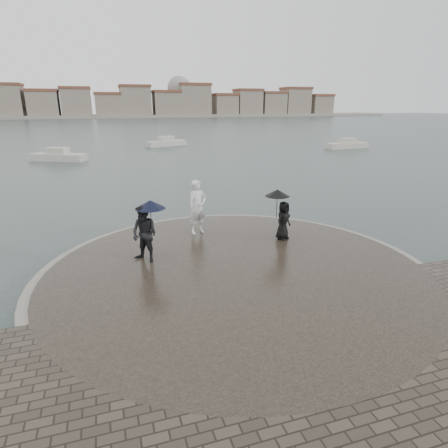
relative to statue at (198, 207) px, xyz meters
name	(u,v)px	position (x,y,z in m)	size (l,w,h in m)	color
ground	(286,341)	(0.32, -7.24, -1.44)	(400.00, 400.00, 0.00)	#2B3835
kerb_ring	(236,274)	(0.32, -3.74, -1.28)	(12.50, 12.50, 0.32)	gray
quay_tip	(236,274)	(0.32, -3.74, -1.26)	(11.90, 11.90, 0.36)	#2D261E
statue	(198,207)	(0.00, 0.00, 0.00)	(0.79, 0.52, 2.17)	white
visitor_left	(146,229)	(-2.29, -2.23, 0.04)	(1.33, 1.18, 2.04)	black
visitor_right	(281,212)	(2.87, -1.64, 0.00)	(1.16, 0.97, 1.95)	black
far_skyline	(92,104)	(-5.97, 153.47, 4.17)	(260.00, 20.00, 37.00)	gray
boats	(200,148)	(7.78, 30.21, -1.07)	(39.46, 14.30, 1.50)	#BAB4A7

